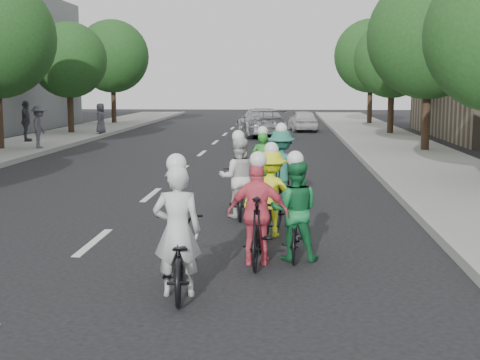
# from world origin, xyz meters

# --- Properties ---
(ground) EXTENTS (120.00, 120.00, 0.00)m
(ground) POSITION_xyz_m (0.00, 0.00, 0.00)
(ground) COLOR black
(ground) RESTS_ON ground
(curb_left) EXTENTS (0.18, 80.00, 0.18)m
(curb_left) POSITION_xyz_m (-6.05, 10.00, 0.09)
(curb_left) COLOR #999993
(curb_left) RESTS_ON ground
(sidewalk_right) EXTENTS (4.00, 80.00, 0.15)m
(sidewalk_right) POSITION_xyz_m (8.00, 10.00, 0.07)
(sidewalk_right) COLOR gray
(sidewalk_right) RESTS_ON ground
(curb_right) EXTENTS (0.18, 80.00, 0.18)m
(curb_right) POSITION_xyz_m (6.05, 10.00, 0.09)
(curb_right) COLOR #999993
(curb_right) RESTS_ON ground
(tree_l_4) EXTENTS (4.00, 4.00, 5.97)m
(tree_l_4) POSITION_xyz_m (-8.20, 24.00, 3.96)
(tree_l_4) COLOR black
(tree_l_4) RESTS_ON ground
(tree_l_5) EXTENTS (4.80, 4.80, 6.93)m
(tree_l_5) POSITION_xyz_m (-8.20, 33.00, 4.52)
(tree_l_5) COLOR black
(tree_l_5) RESTS_ON ground
(tree_r_1) EXTENTS (4.80, 4.80, 6.93)m
(tree_r_1) POSITION_xyz_m (8.80, 15.60, 4.52)
(tree_r_1) COLOR black
(tree_r_1) RESTS_ON ground
(tree_r_2) EXTENTS (4.00, 4.00, 5.97)m
(tree_r_2) POSITION_xyz_m (8.80, 24.60, 3.96)
(tree_r_2) COLOR black
(tree_r_2) RESTS_ON ground
(tree_r_3) EXTENTS (4.80, 4.80, 6.93)m
(tree_r_3) POSITION_xyz_m (8.80, 33.60, 4.52)
(tree_r_3) COLOR black
(tree_r_3) RESTS_ON ground
(cyclist_0) EXTENTS (0.85, 1.88, 1.86)m
(cyclist_0) POSITION_xyz_m (1.94, -2.71, 0.60)
(cyclist_0) COLOR black
(cyclist_0) RESTS_ON ground
(cyclist_1) EXTENTS (1.10, 1.74, 1.71)m
(cyclist_1) POSITION_xyz_m (3.07, 0.75, 0.63)
(cyclist_1) COLOR black
(cyclist_1) RESTS_ON ground
(cyclist_2) EXTENTS (1.23, 1.89, 1.89)m
(cyclist_2) POSITION_xyz_m (3.22, 3.68, 0.73)
(cyclist_2) COLOR black
(cyclist_2) RESTS_ON ground
(cyclist_3) EXTENTS (0.86, 1.87, 1.80)m
(cyclist_3) POSITION_xyz_m (2.35, 2.47, 0.64)
(cyclist_3) COLOR black
(cyclist_3) RESTS_ON ground
(cyclist_4) EXTENTS (0.95, 1.81, 1.74)m
(cyclist_4) POSITION_xyz_m (2.91, -1.16, 0.64)
(cyclist_4) COLOR black
(cyclist_4) RESTS_ON ground
(cyclist_5) EXTENTS (0.78, 1.48, 1.72)m
(cyclist_5) POSITION_xyz_m (3.47, -0.85, 0.65)
(cyclist_5) COLOR black
(cyclist_5) RESTS_ON ground
(cyclist_6) EXTENTS (0.85, 1.82, 1.68)m
(cyclist_6) POSITION_xyz_m (2.74, 5.68, 0.60)
(cyclist_6) COLOR black
(cyclist_6) RESTS_ON ground
(follow_car_lead) EXTENTS (3.02, 5.40, 1.48)m
(follow_car_lead) POSITION_xyz_m (2.00, 23.70, 0.74)
(follow_car_lead) COLOR #ADADB2
(follow_car_lead) RESTS_ON ground
(follow_car_trail) EXTENTS (1.83, 3.75, 1.23)m
(follow_car_trail) POSITION_xyz_m (4.29, 27.84, 0.62)
(follow_car_trail) COLOR silver
(follow_car_trail) RESTS_ON ground
(spectator_0) EXTENTS (0.81, 1.21, 1.74)m
(spectator_0) POSITION_xyz_m (-6.61, 15.17, 1.02)
(spectator_0) COLOR #53515F
(spectator_0) RESTS_ON sidewalk_left
(spectator_1) EXTENTS (0.72, 1.15, 1.83)m
(spectator_1) POSITION_xyz_m (-8.39, 18.26, 1.07)
(spectator_1) COLOR #474551
(spectator_1) RESTS_ON sidewalk_left
(spectator_2) EXTENTS (0.57, 0.81, 1.58)m
(spectator_2) POSITION_xyz_m (-6.30, 23.02, 0.94)
(spectator_2) COLOR #4C4E59
(spectator_2) RESTS_ON sidewalk_left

